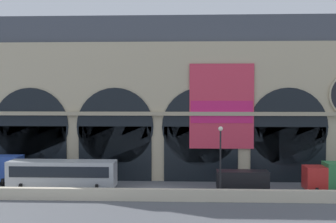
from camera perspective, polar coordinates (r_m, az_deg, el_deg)
The scene contains 6 objects.
ground_plane at distance 44.90m, azimuth -1.80°, elevation -10.47°, with size 200.00×200.00×0.00m, color #54565B.
quay_parapet_wall at distance 40.64m, azimuth -2.26°, elevation -11.01°, with size 90.00×0.70×1.11m, color beige.
station_building at distance 51.05m, azimuth -1.14°, elevation 1.50°, with size 51.09×4.94×19.03m.
bus_midwest at distance 45.76m, azimuth -13.88°, elevation -8.01°, with size 11.00×3.25×3.10m.
van_mideast at distance 44.46m, azimuth 9.85°, elevation -8.98°, with size 5.20×2.48×2.20m.
street_lamp_quayside at distance 40.72m, azimuth 6.99°, elevation -5.48°, with size 0.44×0.44×6.90m.
Camera 1 is at (3.29, -43.70, 9.77)m, focal length 45.83 mm.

